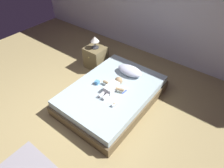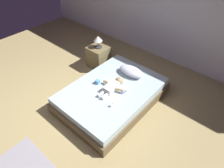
# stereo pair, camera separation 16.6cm
# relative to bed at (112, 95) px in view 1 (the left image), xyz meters

# --- Properties ---
(ground_plane) EXTENTS (8.00, 8.00, 0.00)m
(ground_plane) POSITION_rel_bed_xyz_m (-0.30, -0.85, -0.17)
(ground_plane) COLOR #9F8B59
(wall_behind_bed) EXTENTS (8.00, 0.12, 2.61)m
(wall_behind_bed) POSITION_rel_bed_xyz_m (-0.30, 2.15, 1.13)
(wall_behind_bed) COLOR silver
(wall_behind_bed) RESTS_ON ground_plane
(bed) EXTENTS (1.46, 2.07, 0.35)m
(bed) POSITION_rel_bed_xyz_m (0.00, 0.00, 0.00)
(bed) COLOR brown
(bed) RESTS_ON ground_plane
(pillow) EXTENTS (0.56, 0.31, 0.16)m
(pillow) POSITION_rel_bed_xyz_m (0.02, 0.59, 0.26)
(pillow) COLOR silver
(pillow) RESTS_ON bed
(baby) EXTENTS (0.48, 0.62, 0.16)m
(baby) POSITION_rel_bed_xyz_m (0.03, -0.00, 0.24)
(baby) COLOR white
(baby) RESTS_ON bed
(toothbrush) EXTENTS (0.02, 0.14, 0.02)m
(toothbrush) POSITION_rel_bed_xyz_m (0.26, 0.07, 0.19)
(toothbrush) COLOR blue
(toothbrush) RESTS_ON bed
(nightstand) EXTENTS (0.45, 0.48, 0.53)m
(nightstand) POSITION_rel_bed_xyz_m (-1.06, 0.72, 0.09)
(nightstand) COLOR brown
(nightstand) RESTS_ON ground_plane
(lamp) EXTENTS (0.21, 0.21, 0.29)m
(lamp) POSITION_rel_bed_xyz_m (-1.06, 0.72, 0.56)
(lamp) COLOR #333338
(lamp) RESTS_ON nightstand
(toy_block) EXTENTS (0.09, 0.09, 0.08)m
(toy_block) POSITION_rel_bed_xyz_m (-0.31, -0.09, 0.22)
(toy_block) COLOR #539BD5
(toy_block) RESTS_ON bed
(baby_bottle) EXTENTS (0.07, 0.12, 0.07)m
(baby_bottle) POSITION_rel_bed_xyz_m (0.31, -0.34, 0.21)
(baby_bottle) COLOR white
(baby_bottle) RESTS_ON bed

